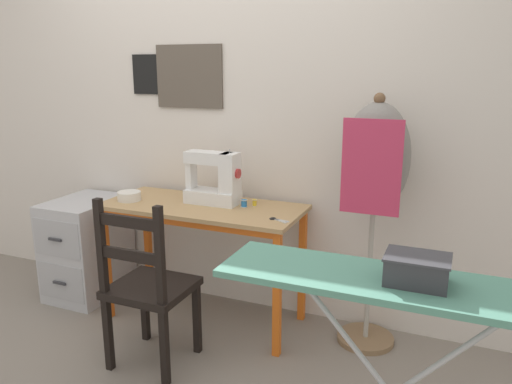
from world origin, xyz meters
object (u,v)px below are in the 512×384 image
sewing_machine (216,180)px  thread_spool_near_machine (244,203)px  fabric_bowl (129,196)px  dress_form (375,169)px  thread_spool_mid_table (255,203)px  storage_box (417,270)px  wooden_chair (148,288)px  scissors (276,219)px  filing_cabinet (87,248)px  ironing_board (399,294)px

sewing_machine → thread_spool_near_machine: size_ratio=7.75×
sewing_machine → thread_spool_near_machine: (0.19, -0.00, -0.13)m
fabric_bowl → dress_form: 1.48m
fabric_bowl → thread_spool_mid_table: fabric_bowl is taller
fabric_bowl → dress_form: dress_form is taller
thread_spool_near_machine → dress_form: bearing=4.3°
sewing_machine → storage_box: sewing_machine is taller
dress_form → thread_spool_near_machine: bearing=-175.7°
dress_form → storage_box: 1.08m
sewing_machine → storage_box: 1.57m
thread_spool_mid_table → dress_form: size_ratio=0.03×
wooden_chair → fabric_bowl: bearing=133.4°
fabric_bowl → dress_form: bearing=7.6°
fabric_bowl → thread_spool_mid_table: 0.78m
scissors → storage_box: bearing=-45.5°
filing_cabinet → scissors: bearing=-4.5°
fabric_bowl → ironing_board: 1.90m
scissors → fabric_bowl: bearing=178.4°
filing_cabinet → storage_box: (2.20, -0.92, 0.56)m
wooden_chair → filing_cabinet: 1.04m
scissors → storage_box: size_ratio=0.57×
dress_form → storage_box: (0.32, -1.02, -0.11)m
wooden_chair → filing_cabinet: (-0.88, 0.55, -0.10)m
wooden_chair → dress_form: 1.33m
scissors → storage_box: 1.14m
fabric_bowl → filing_cabinet: size_ratio=0.21×
scissors → filing_cabinet: scissors is taller
fabric_bowl → storage_box: storage_box is taller
scissors → ironing_board: (0.74, -0.80, 0.06)m
sewing_machine → scissors: 0.50m
scissors → dress_form: size_ratio=0.08×
scissors → thread_spool_near_machine: size_ratio=2.70×
thread_spool_mid_table → wooden_chair: size_ratio=0.04×
sewing_machine → thread_spool_mid_table: 0.27m
ironing_board → storage_box: bearing=0.2°
scissors → thread_spool_near_machine: 0.31m
thread_spool_mid_table → ironing_board: 1.39m
sewing_machine → wooden_chair: (-0.08, -0.61, -0.45)m
fabric_bowl → thread_spool_mid_table: bearing=13.3°
fabric_bowl → thread_spool_near_machine: 0.72m
thread_spool_near_machine → dress_form: (0.73, 0.05, 0.25)m
thread_spool_near_machine → ironing_board: bearing=-44.0°
fabric_bowl → thread_spool_mid_table: size_ratio=3.49×
scissors → thread_spool_near_machine: bearing=147.9°
fabric_bowl → wooden_chair: 0.72m
wooden_chair → ironing_board: wooden_chair is taller
filing_cabinet → wooden_chair: bearing=-31.9°
thread_spool_mid_table → ironing_board: bearing=-46.7°
filing_cabinet → storage_box: storage_box is taller
scissors → dress_form: 0.59m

